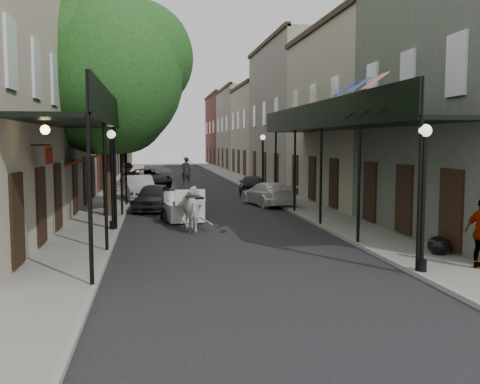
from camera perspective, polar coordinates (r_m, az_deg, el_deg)
name	(u,v)px	position (r m, az deg, el deg)	size (l,w,h in m)	color
ground	(248,264)	(15.02, 0.88, -7.68)	(140.00, 140.00, 0.00)	gray
road	(194,194)	(34.66, -4.90, -0.26)	(8.00, 90.00, 0.01)	black
sidewalk_left	(115,195)	(34.65, -13.17, -0.30)	(2.20, 90.00, 0.12)	gray
sidewalk_right	(270,192)	(35.38, 3.20, -0.05)	(2.20, 90.00, 0.12)	gray
building_row_left	(76,119)	(44.85, -17.05, 7.50)	(5.00, 80.00, 10.50)	#9D977E
building_row_right	(286,120)	(45.82, 4.98, 7.67)	(5.00, 80.00, 10.50)	gray
gallery_left	(95,125)	(21.51, -15.24, 6.94)	(2.20, 18.05, 4.88)	black
gallery_right	(333,126)	(22.62, 9.86, 6.96)	(2.20, 18.05, 4.88)	black
tree_near	(115,72)	(24.83, -13.20, 12.39)	(7.31, 6.80, 9.63)	#382619
tree_far	(129,107)	(38.70, -11.79, 8.87)	(6.45, 6.00, 8.61)	#382619
lamppost_right_near	(423,196)	(14.14, 18.96, -0.37)	(0.32, 0.32, 3.71)	black
lamppost_left	(112,178)	(20.51, -13.47, 1.47)	(0.32, 0.32, 3.71)	black
lamppost_right_far	(263,164)	(33.11, 2.44, 3.04)	(0.32, 0.32, 3.71)	black
horse	(195,209)	(20.56, -4.82, -1.79)	(0.90, 1.98, 1.67)	silver
carriage	(182,196)	(23.07, -6.21, -0.40)	(1.92, 2.63, 2.80)	black
pedestrian_walking	(142,183)	(34.47, -10.40, 0.92)	(0.75, 0.58, 1.54)	#ABAAA2
pedestrian_sidewalk_left	(129,177)	(35.60, -11.80, 1.53)	(1.24, 0.71, 1.92)	gray
car_left_near	(153,197)	(26.74, -9.22, -0.55)	(1.58, 3.93, 1.34)	black
car_left_mid	(138,188)	(31.46, -10.78, 0.41)	(1.54, 4.42, 1.46)	#A2A3A7
car_left_far	(149,178)	(40.58, -9.73, 1.49)	(2.33, 5.05, 1.40)	black
car_right_near	(268,194)	(28.56, 2.96, -0.19)	(1.77, 4.35, 1.26)	white
car_right_far	(252,185)	(34.07, 1.27, 0.78)	(1.58, 3.92, 1.34)	black
trash_bags	(439,245)	(16.87, 20.46, -5.27)	(0.90, 1.05, 0.55)	black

